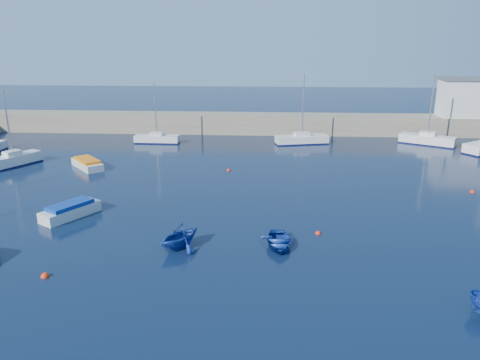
# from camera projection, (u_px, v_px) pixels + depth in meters

# --- Properties ---
(ground) EXTENTS (220.00, 220.00, 0.00)m
(ground) POSITION_uv_depth(u_px,v_px,m) (242.00, 312.00, 23.58)
(ground) COLOR #0C1B35
(ground) RESTS_ON ground
(back_wall) EXTENTS (96.00, 4.50, 2.60)m
(back_wall) POSITION_uv_depth(u_px,v_px,m) (260.00, 124.00, 67.08)
(back_wall) COLOR gray
(back_wall) RESTS_ON ground
(harbor_office) EXTENTS (10.00, 4.00, 5.00)m
(harbor_office) POSITION_uv_depth(u_px,v_px,m) (478.00, 98.00, 64.26)
(harbor_office) COLOR silver
(harbor_office) RESTS_ON back_wall
(sailboat_3) EXTENTS (4.29, 5.99, 7.98)m
(sailboat_3) POSITION_uv_depth(u_px,v_px,m) (13.00, 160.00, 49.90)
(sailboat_3) COLOR silver
(sailboat_3) RESTS_ON ground
(sailboat_5) EXTENTS (5.77, 1.75, 7.59)m
(sailboat_5) POSITION_uv_depth(u_px,v_px,m) (157.00, 139.00, 60.72)
(sailboat_5) COLOR silver
(sailboat_5) RESTS_ON ground
(sailboat_6) EXTENTS (7.00, 3.39, 8.82)m
(sailboat_6) POSITION_uv_depth(u_px,v_px,m) (302.00, 139.00, 60.28)
(sailboat_6) COLOR silver
(sailboat_6) RESTS_ON ground
(sailboat_7) EXTENTS (6.79, 5.01, 8.94)m
(sailboat_7) POSITION_uv_depth(u_px,v_px,m) (427.00, 139.00, 59.81)
(sailboat_7) COLOR silver
(sailboat_7) RESTS_ON ground
(motorboat_1) EXTENTS (3.77, 4.75, 1.12)m
(motorboat_1) POSITION_uv_depth(u_px,v_px,m) (70.00, 210.00, 35.85)
(motorboat_1) COLOR silver
(motorboat_1) RESTS_ON ground
(motorboat_2) EXTENTS (4.49, 4.78, 1.00)m
(motorboat_2) POSITION_uv_depth(u_px,v_px,m) (87.00, 163.00, 49.22)
(motorboat_2) COLOR silver
(motorboat_2) RESTS_ON ground
(dinghy_center) EXTENTS (2.58, 3.54, 0.72)m
(dinghy_center) POSITION_uv_depth(u_px,v_px,m) (278.00, 242.00, 30.80)
(dinghy_center) COLOR navy
(dinghy_center) RESTS_ON ground
(dinghy_left) EXTENTS (4.17, 4.27, 1.71)m
(dinghy_left) POSITION_uv_depth(u_px,v_px,m) (179.00, 236.00, 30.49)
(dinghy_left) COLOR navy
(dinghy_left) RESTS_ON ground
(buoy_0) EXTENTS (0.51, 0.51, 0.51)m
(buoy_0) POSITION_uv_depth(u_px,v_px,m) (45.00, 277.00, 27.03)
(buoy_0) COLOR red
(buoy_0) RESTS_ON ground
(buoy_1) EXTENTS (0.41, 0.41, 0.41)m
(buoy_1) POSITION_uv_depth(u_px,v_px,m) (318.00, 234.00, 32.90)
(buoy_1) COLOR red
(buoy_1) RESTS_ON ground
(buoy_3) EXTENTS (0.42, 0.42, 0.42)m
(buoy_3) POSITION_uv_depth(u_px,v_px,m) (229.00, 171.00, 48.29)
(buoy_3) COLOR red
(buoy_3) RESTS_ON ground
(buoy_4) EXTENTS (0.44, 0.44, 0.44)m
(buoy_4) POSITION_uv_depth(u_px,v_px,m) (472.00, 192.00, 41.60)
(buoy_4) COLOR red
(buoy_4) RESTS_ON ground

